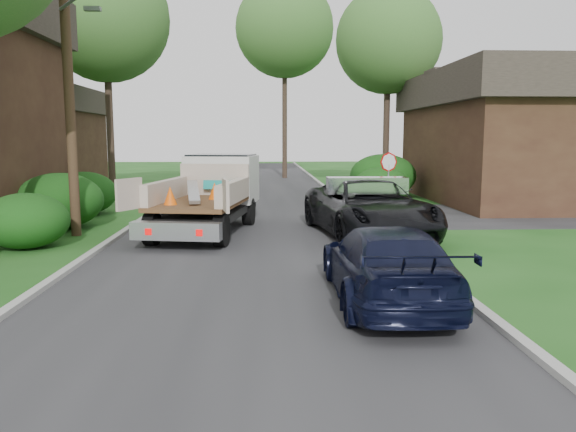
# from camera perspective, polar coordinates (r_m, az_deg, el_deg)

# --- Properties ---
(ground) EXTENTS (120.00, 120.00, 0.00)m
(ground) POSITION_cam_1_polar(r_m,az_deg,el_deg) (12.91, -3.99, -5.62)
(ground) COLOR #194A15
(ground) RESTS_ON ground
(road) EXTENTS (8.00, 90.00, 0.02)m
(road) POSITION_cam_1_polar(r_m,az_deg,el_deg) (22.75, -3.39, 0.30)
(road) COLOR #28282B
(road) RESTS_ON ground
(side_street) EXTENTS (16.00, 7.00, 0.02)m
(side_street) POSITION_cam_1_polar(r_m,az_deg,el_deg) (24.69, 25.65, 0.14)
(side_street) COLOR #28282B
(side_street) RESTS_ON ground
(curb_left) EXTENTS (0.20, 90.00, 0.12)m
(curb_left) POSITION_cam_1_polar(r_m,az_deg,el_deg) (23.17, -13.58, 0.37)
(curb_left) COLOR #9E9E99
(curb_left) RESTS_ON ground
(curb_right) EXTENTS (0.20, 90.00, 0.12)m
(curb_right) POSITION_cam_1_polar(r_m,az_deg,el_deg) (23.05, 6.85, 0.50)
(curb_right) COLOR #9E9E99
(curb_right) RESTS_ON ground
(stop_sign) EXTENTS (0.71, 0.32, 2.48)m
(stop_sign) POSITION_cam_1_polar(r_m,az_deg,el_deg) (22.13, 10.17, 4.59)
(stop_sign) COLOR slate
(stop_sign) RESTS_ON ground
(utility_pole) EXTENTS (2.42, 1.25, 10.00)m
(utility_pole) POSITION_cam_1_polar(r_m,az_deg,el_deg) (18.59, -21.44, 14.05)
(utility_pole) COLOR #382619
(utility_pole) RESTS_ON ground
(house_left_far) EXTENTS (7.56, 7.56, 6.00)m
(house_left_far) POSITION_cam_1_polar(r_m,az_deg,el_deg) (37.21, -24.61, 7.27)
(house_left_far) COLOR #371F16
(house_left_far) RESTS_ON ground
(house_right) EXTENTS (9.72, 12.96, 6.20)m
(house_right) POSITION_cam_1_polar(r_m,az_deg,el_deg) (29.42, 23.14, 7.57)
(house_right) COLOR #371F16
(house_right) RESTS_ON ground
(hedge_left_a) EXTENTS (2.34, 2.34, 1.53)m
(hedge_left_a) POSITION_cam_1_polar(r_m,az_deg,el_deg) (17.01, -25.12, -0.44)
(hedge_left_a) COLOR #0D3B0D
(hedge_left_a) RESTS_ON ground
(hedge_left_b) EXTENTS (2.86, 2.86, 1.87)m
(hedge_left_b) POSITION_cam_1_polar(r_m,az_deg,el_deg) (20.34, -22.19, 1.46)
(hedge_left_b) COLOR #0D3B0D
(hedge_left_b) RESTS_ON ground
(hedge_left_c) EXTENTS (2.60, 2.60, 1.70)m
(hedge_left_c) POSITION_cam_1_polar(r_m,az_deg,el_deg) (23.75, -20.06, 2.21)
(hedge_left_c) COLOR #0D3B0D
(hedge_left_c) RESTS_ON ground
(hedge_right_a) EXTENTS (2.60, 2.60, 1.70)m
(hedge_right_a) POSITION_cam_1_polar(r_m,az_deg,el_deg) (26.22, 9.48, 3.08)
(hedge_right_a) COLOR #0D3B0D
(hedge_right_a) RESTS_ON ground
(hedge_right_b) EXTENTS (3.38, 3.38, 2.21)m
(hedge_right_b) POSITION_cam_1_polar(r_m,az_deg,el_deg) (29.27, 9.62, 4.07)
(hedge_right_b) COLOR #0D3B0D
(hedge_right_b) RESTS_ON ground
(tree_left_far) EXTENTS (6.40, 6.40, 12.20)m
(tree_left_far) POSITION_cam_1_polar(r_m,az_deg,el_deg) (31.14, -18.07, 18.59)
(tree_left_far) COLOR #2D2119
(tree_left_far) RESTS_ON ground
(tree_right_far) EXTENTS (6.00, 6.00, 11.50)m
(tree_right_far) POSITION_cam_1_polar(r_m,az_deg,el_deg) (33.77, 10.16, 17.11)
(tree_right_far) COLOR #2D2119
(tree_right_far) RESTS_ON ground
(tree_center_far) EXTENTS (7.20, 7.20, 14.60)m
(tree_center_far) POSITION_cam_1_polar(r_m,az_deg,el_deg) (43.32, -0.35, 18.52)
(tree_center_far) COLOR #2D2119
(tree_center_far) RESTS_ON ground
(flatbed_truck) EXTENTS (3.72, 6.82, 2.45)m
(flatbed_truck) POSITION_cam_1_polar(r_m,az_deg,el_deg) (18.85, -7.56, 2.73)
(flatbed_truck) COLOR black
(flatbed_truck) RESTS_ON ground
(black_pickup) EXTENTS (3.77, 6.69, 1.76)m
(black_pickup) POSITION_cam_1_polar(r_m,az_deg,el_deg) (17.49, 8.22, 0.83)
(black_pickup) COLOR black
(black_pickup) RESTS_ON ground
(navy_suv) EXTENTS (2.06, 4.95, 1.43)m
(navy_suv) POSITION_cam_1_polar(r_m,az_deg,el_deg) (10.56, 9.94, -4.81)
(navy_suv) COLOR black
(navy_suv) RESTS_ON ground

